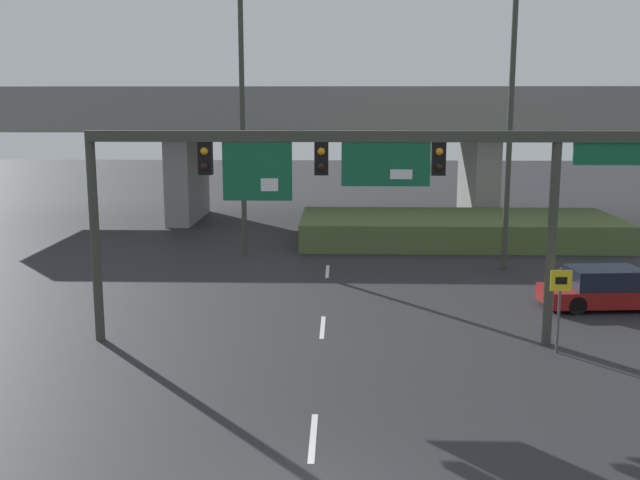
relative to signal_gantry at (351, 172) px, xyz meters
name	(u,v)px	position (x,y,z in m)	size (l,w,h in m)	color
lane_markings	(325,295)	(-0.86, 5.48, -5.12)	(0.14, 26.36, 0.01)	silver
signal_gantry	(351,172)	(0.00, 0.00, 0.00)	(16.39, 0.44, 6.29)	#383D33
speed_limit_sign	(560,298)	(5.93, -0.80, -3.49)	(0.60, 0.11, 2.49)	#4C4C4C
highway_light_pole_near	(241,53)	(-4.84, 13.00, 4.13)	(0.70, 0.36, 17.73)	#383D33
highway_light_pole_far	(513,69)	(6.73, 10.19, 3.29)	(0.70, 0.36, 16.05)	#383D33
overpass_bridge	(332,125)	(-0.86, 23.54, 0.60)	(41.35, 8.45, 7.92)	gray
grass_embankment	(458,229)	(5.69, 16.43, -4.45)	(16.00, 6.54, 1.34)	#4C6033
parked_sedan_near_right	(607,290)	(8.99, 4.06, -4.46)	(4.69, 2.14, 1.43)	maroon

